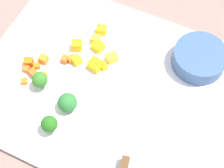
% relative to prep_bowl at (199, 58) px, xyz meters
% --- Properties ---
extents(ground_plane, '(4.00, 4.00, 0.00)m').
position_rel_prep_bowl_xyz_m(ground_plane, '(0.14, 0.12, -0.03)').
color(ground_plane, gray).
extents(cutting_board, '(0.53, 0.40, 0.01)m').
position_rel_prep_bowl_xyz_m(cutting_board, '(0.14, 0.12, -0.02)').
color(cutting_board, white).
rests_on(cutting_board, ground_plane).
extents(prep_bowl, '(0.11, 0.11, 0.04)m').
position_rel_prep_bowl_xyz_m(prep_bowl, '(0.00, 0.00, 0.00)').
color(prep_bowl, '#385884').
rests_on(prep_bowl, cutting_board).
extents(chef_knife, '(0.08, 0.33, 0.02)m').
position_rel_prep_bowl_xyz_m(chef_knife, '(0.05, 0.23, -0.01)').
color(chef_knife, silver).
rests_on(chef_knife, cutting_board).
extents(carrot_dice_0, '(0.02, 0.02, 0.02)m').
position_rel_prep_bowl_xyz_m(carrot_dice_0, '(0.31, 0.15, -0.01)').
color(carrot_dice_0, orange).
rests_on(carrot_dice_0, cutting_board).
extents(carrot_dice_1, '(0.02, 0.02, 0.01)m').
position_rel_prep_bowl_xyz_m(carrot_dice_1, '(0.24, 0.10, -0.01)').
color(carrot_dice_1, orange).
rests_on(carrot_dice_1, cutting_board).
extents(carrot_dice_2, '(0.02, 0.02, 0.01)m').
position_rel_prep_bowl_xyz_m(carrot_dice_2, '(0.30, 0.19, -0.01)').
color(carrot_dice_2, orange).
rests_on(carrot_dice_2, cutting_board).
extents(carrot_dice_3, '(0.01, 0.01, 0.01)m').
position_rel_prep_bowl_xyz_m(carrot_dice_3, '(0.31, 0.16, -0.01)').
color(carrot_dice_3, orange).
rests_on(carrot_dice_3, cutting_board).
extents(carrot_dice_4, '(0.01, 0.01, 0.01)m').
position_rel_prep_bowl_xyz_m(carrot_dice_4, '(0.25, 0.11, -0.01)').
color(carrot_dice_4, orange).
rests_on(carrot_dice_4, cutting_board).
extents(carrot_dice_5, '(0.02, 0.02, 0.01)m').
position_rel_prep_bowl_xyz_m(carrot_dice_5, '(0.29, 0.16, -0.01)').
color(carrot_dice_5, orange).
rests_on(carrot_dice_5, cutting_board).
extents(carrot_dice_6, '(0.02, 0.01, 0.02)m').
position_rel_prep_bowl_xyz_m(carrot_dice_6, '(0.29, 0.13, -0.01)').
color(carrot_dice_6, orange).
rests_on(carrot_dice_6, cutting_board).
extents(carrot_dice_7, '(0.02, 0.02, 0.01)m').
position_rel_prep_bowl_xyz_m(carrot_dice_7, '(0.29, 0.15, -0.01)').
color(carrot_dice_7, orange).
rests_on(carrot_dice_7, cutting_board).
extents(carrot_dice_8, '(0.02, 0.02, 0.01)m').
position_rel_prep_bowl_xyz_m(carrot_dice_8, '(0.27, 0.16, -0.01)').
color(carrot_dice_8, orange).
rests_on(carrot_dice_8, cutting_board).
extents(pepper_dice_0, '(0.03, 0.03, 0.02)m').
position_rel_prep_bowl_xyz_m(pepper_dice_0, '(0.20, 0.05, -0.01)').
color(pepper_dice_0, yellow).
rests_on(pepper_dice_0, cutting_board).
extents(pepper_dice_1, '(0.03, 0.02, 0.02)m').
position_rel_prep_bowl_xyz_m(pepper_dice_1, '(0.21, 0.01, -0.01)').
color(pepper_dice_1, yellow).
rests_on(pepper_dice_1, cutting_board).
extents(pepper_dice_2, '(0.02, 0.02, 0.02)m').
position_rel_prep_bowl_xyz_m(pepper_dice_2, '(0.21, 0.04, -0.01)').
color(pepper_dice_2, yellow).
rests_on(pepper_dice_2, cutting_board).
extents(pepper_dice_3, '(0.02, 0.02, 0.02)m').
position_rel_prep_bowl_xyz_m(pepper_dice_3, '(0.22, 0.10, -0.01)').
color(pepper_dice_3, yellow).
rests_on(pepper_dice_3, cutting_board).
extents(pepper_dice_4, '(0.02, 0.02, 0.01)m').
position_rel_prep_bowl_xyz_m(pepper_dice_4, '(0.17, 0.09, -0.01)').
color(pepper_dice_4, yellow).
rests_on(pepper_dice_4, cutting_board).
extents(pepper_dice_5, '(0.03, 0.03, 0.02)m').
position_rel_prep_bowl_xyz_m(pepper_dice_5, '(0.24, 0.07, -0.01)').
color(pepper_dice_5, yellow).
rests_on(pepper_dice_5, cutting_board).
extents(pepper_dice_6, '(0.03, 0.03, 0.02)m').
position_rel_prep_bowl_xyz_m(pepper_dice_6, '(0.18, 0.10, -0.01)').
color(pepper_dice_6, yellow).
rests_on(pepper_dice_6, cutting_board).
extents(pepper_dice_7, '(0.03, 0.03, 0.02)m').
position_rel_prep_bowl_xyz_m(pepper_dice_7, '(0.16, 0.07, -0.01)').
color(pepper_dice_7, yellow).
rests_on(pepper_dice_7, cutting_board).
extents(broccoli_floret_0, '(0.03, 0.03, 0.04)m').
position_rel_prep_bowl_xyz_m(broccoli_floret_0, '(0.26, 0.18, 0.00)').
color(broccoli_floret_0, '#81AC5B').
rests_on(broccoli_floret_0, cutting_board).
extents(broccoli_floret_1, '(0.04, 0.04, 0.04)m').
position_rel_prep_bowl_xyz_m(broccoli_floret_1, '(0.19, 0.20, -0.00)').
color(broccoli_floret_1, '#82BB6D').
rests_on(broccoli_floret_1, cutting_board).
extents(broccoli_floret_2, '(0.03, 0.03, 0.04)m').
position_rel_prep_bowl_xyz_m(broccoli_floret_2, '(0.20, 0.25, 0.00)').
color(broccoli_floret_2, '#89B269').
rests_on(broccoli_floret_2, cutting_board).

